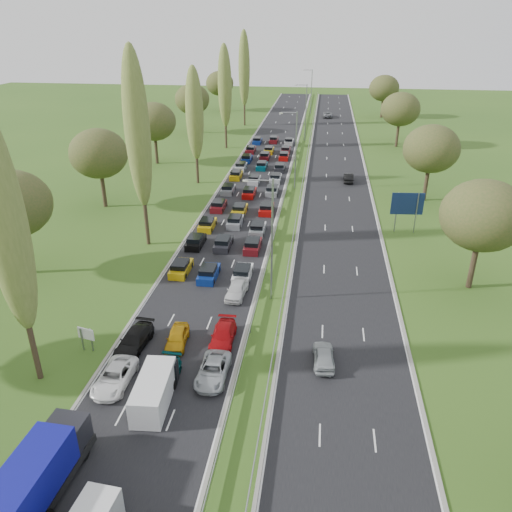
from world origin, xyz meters
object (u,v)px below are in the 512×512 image
(direction_sign, at_px, (407,205))
(info_sign, at_px, (86,336))
(near_car_3, at_px, (134,340))
(blue_lorry, at_px, (39,476))
(white_van_rear, at_px, (155,389))
(near_car_2, at_px, (115,377))

(direction_sign, bearing_deg, info_sign, -134.70)
(near_car_3, bearing_deg, blue_lorry, -85.75)
(blue_lorry, distance_m, direction_sign, 49.62)
(blue_lorry, xyz_separation_m, direction_sign, (25.15, 42.73, 1.73))
(blue_lorry, height_order, white_van_rear, blue_lorry)
(near_car_2, distance_m, blue_lorry, 9.94)
(near_car_2, bearing_deg, white_van_rear, -20.35)
(white_van_rear, xyz_separation_m, direction_sign, (21.43, 34.21, 2.46))
(white_van_rear, distance_m, direction_sign, 40.45)
(near_car_2, xyz_separation_m, white_van_rear, (3.54, -1.36, 0.42))
(near_car_2, relative_size, white_van_rear, 0.90)
(near_car_2, bearing_deg, info_sign, 136.15)
(info_sign, relative_size, direction_sign, 0.40)
(near_car_3, xyz_separation_m, direction_sign, (25.16, 28.21, 2.84))
(info_sign, bearing_deg, near_car_2, -44.44)
(blue_lorry, xyz_separation_m, info_sign, (-3.65, 13.63, -0.47))
(near_car_2, height_order, white_van_rear, white_van_rear)
(blue_lorry, bearing_deg, white_van_rear, 69.01)
(blue_lorry, distance_m, info_sign, 14.11)
(near_car_3, height_order, white_van_rear, white_van_rear)
(white_van_rear, bearing_deg, direction_sign, 54.16)
(white_van_rear, bearing_deg, near_car_2, 155.28)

